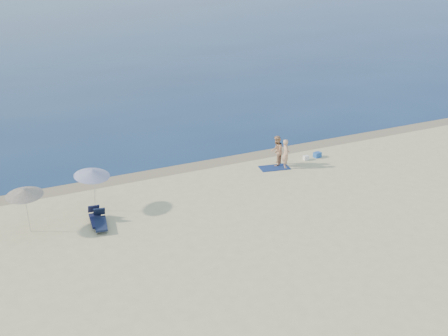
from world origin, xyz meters
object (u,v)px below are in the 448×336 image
at_px(person_left, 286,154).
at_px(person_right, 277,151).
at_px(blue_cooler, 317,155).
at_px(umbrella_near, 92,173).

height_order(person_left, person_right, person_right).
relative_size(person_right, blue_cooler, 4.06).
bearing_deg(person_right, umbrella_near, -42.36).
bearing_deg(person_right, person_left, 68.82).
height_order(blue_cooler, umbrella_near, umbrella_near).
bearing_deg(person_left, person_right, 47.30).
xyz_separation_m(person_left, umbrella_near, (-12.33, -0.69, 1.18)).
relative_size(person_left, blue_cooler, 3.88).
bearing_deg(person_left, umbrella_near, 113.23).
xyz_separation_m(person_left, person_right, (-0.31, 0.59, 0.04)).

